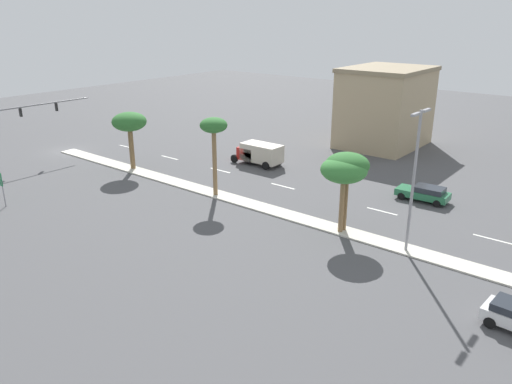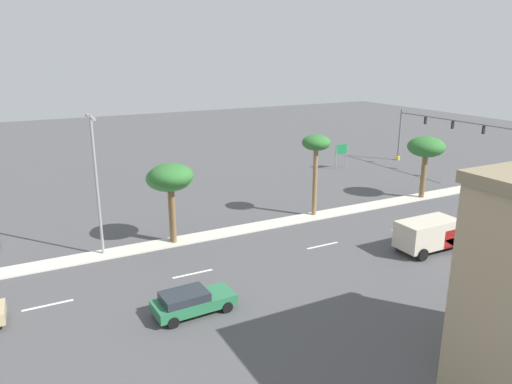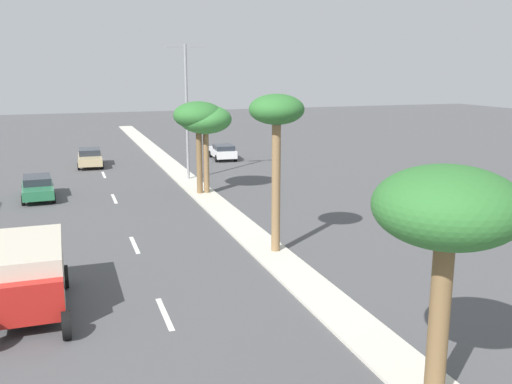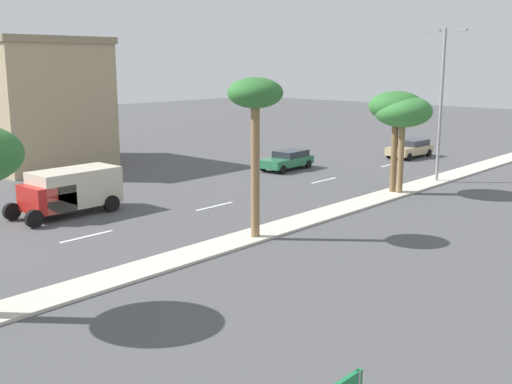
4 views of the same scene
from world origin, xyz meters
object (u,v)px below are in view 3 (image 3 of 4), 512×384
at_px(sedan_green_mid, 38,187).
at_px(sedan_tan_left, 90,157).
at_px(palm_tree_far, 198,117).
at_px(palm_tree_inboard, 205,120).
at_px(palm_tree_center, 277,118).
at_px(palm_tree_trailing, 447,212).
at_px(box_truck, 30,276).
at_px(sedan_white_front, 223,151).
at_px(street_lamp_rear, 186,101).

bearing_deg(sedan_green_mid, sedan_tan_left, 71.39).
bearing_deg(sedan_tan_left, palm_tree_far, -65.56).
bearing_deg(sedan_tan_left, palm_tree_inboard, -63.99).
xyz_separation_m(palm_tree_center, sedan_tan_left, (-6.85, 27.25, -5.49)).
distance_m(palm_tree_trailing, sedan_green_mid, 30.35).
distance_m(palm_tree_far, box_truck, 19.58).
bearing_deg(palm_tree_far, palm_tree_trailing, -90.10).
bearing_deg(palm_tree_inboard, sedan_white_front, 70.01).
bearing_deg(palm_tree_center, sedan_tan_left, 104.11).
bearing_deg(palm_tree_trailing, street_lamp_rear, 89.27).
xyz_separation_m(street_lamp_rear, sedan_white_front, (5.17, 8.64, -5.20)).
bearing_deg(sedan_white_front, box_truck, -117.20).
distance_m(palm_tree_center, street_lamp_rear, 18.40).
distance_m(palm_tree_far, sedan_tan_left, 16.11).
xyz_separation_m(sedan_green_mid, sedan_tan_left, (3.94, 11.69, 0.03)).
xyz_separation_m(street_lamp_rear, sedan_tan_left, (-6.75, 8.85, -5.17)).
height_order(palm_tree_trailing, palm_tree_inboard, palm_tree_trailing).
relative_size(sedan_white_front, box_truck, 0.75).
height_order(palm_tree_center, sedan_tan_left, palm_tree_center).
bearing_deg(street_lamp_rear, palm_tree_inboard, -88.65).
relative_size(palm_tree_far, sedan_tan_left, 1.32).
bearing_deg(sedan_white_front, sedan_green_mid, -144.11).
distance_m(street_lamp_rear, sedan_white_front, 11.34).
distance_m(palm_tree_inboard, street_lamp_rear, 5.33).
bearing_deg(box_truck, palm_tree_inboard, 57.32).
xyz_separation_m(palm_tree_inboard, sedan_green_mid, (-10.81, 2.41, -4.25)).
xyz_separation_m(palm_tree_center, palm_tree_far, (-0.45, 13.16, -1.02)).
bearing_deg(box_truck, palm_tree_center, 16.99).
relative_size(palm_tree_inboard, sedan_green_mid, 1.27).
bearing_deg(palm_tree_inboard, palm_tree_center, -90.11).
xyz_separation_m(palm_tree_trailing, palm_tree_center, (0.49, 12.65, 1.17)).
xyz_separation_m(sedan_white_front, box_truck, (-15.54, -30.24, 0.56)).
height_order(palm_tree_trailing, box_truck, palm_tree_trailing).
distance_m(street_lamp_rear, box_truck, 24.40).
height_order(palm_tree_center, sedan_green_mid, palm_tree_center).
xyz_separation_m(palm_tree_trailing, box_truck, (-9.97, 9.45, -3.79)).
bearing_deg(box_truck, palm_tree_trailing, -43.47).
distance_m(palm_tree_inboard, sedan_white_front, 15.37).
bearing_deg(street_lamp_rear, palm_tree_trailing, -90.73).
distance_m(palm_tree_inboard, sedan_tan_left, 16.24).
bearing_deg(box_truck, street_lamp_rear, 64.35).
xyz_separation_m(palm_tree_center, street_lamp_rear, (-0.10, 18.40, -0.32)).
xyz_separation_m(palm_tree_trailing, street_lamp_rear, (0.40, 31.05, 0.85)).
height_order(sedan_tan_left, box_truck, box_truck).
relative_size(sedan_green_mid, sedan_white_front, 1.08).
relative_size(palm_tree_inboard, sedan_white_front, 1.37).
height_order(street_lamp_rear, sedan_white_front, street_lamp_rear).
distance_m(sedan_white_front, box_truck, 34.00).
xyz_separation_m(sedan_tan_left, sedan_white_front, (11.93, -0.21, -0.02)).
xyz_separation_m(sedan_tan_left, box_truck, (-3.61, -30.45, 0.53)).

